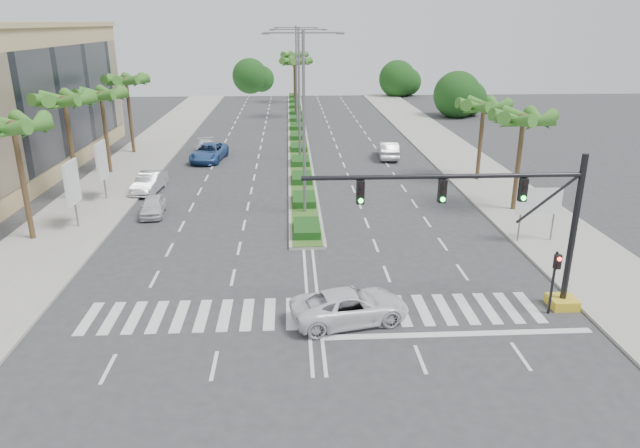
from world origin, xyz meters
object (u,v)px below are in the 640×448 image
(car_parked_b, at_px, (149,182))
(car_parked_d, at_px, (205,148))
(car_parked_c, at_px, (209,152))
(car_right, at_px, (388,150))
(car_parked_a, at_px, (153,206))
(car_crossing, at_px, (350,306))

(car_parked_b, distance_m, car_parked_d, 13.05)
(car_parked_c, relative_size, car_parked_d, 1.19)
(car_right, bearing_deg, car_parked_d, -2.72)
(car_parked_b, relative_size, car_parked_d, 0.96)
(car_parked_d, bearing_deg, car_parked_b, -108.26)
(car_parked_b, height_order, car_parked_d, car_parked_b)
(car_parked_a, xyz_separation_m, car_parked_c, (1.74, 15.97, 0.16))
(car_parked_b, distance_m, car_parked_c, 10.78)
(car_parked_a, distance_m, car_parked_b, 5.87)
(car_parked_d, height_order, car_right, car_right)
(car_parked_a, bearing_deg, car_parked_b, 99.54)
(car_crossing, xyz_separation_m, car_right, (6.94, 31.39, 0.10))
(car_parked_c, bearing_deg, car_parked_a, -88.40)
(car_parked_d, relative_size, car_right, 0.97)
(car_crossing, distance_m, car_right, 32.15)
(car_parked_c, height_order, car_parked_d, car_parked_c)
(car_parked_b, height_order, car_right, car_right)
(car_parked_a, bearing_deg, car_right, 35.48)
(car_crossing, bearing_deg, car_right, -25.16)
(car_parked_b, relative_size, car_right, 0.93)
(car_parked_c, height_order, car_crossing, car_parked_c)
(car_parked_c, distance_m, car_crossing, 32.81)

